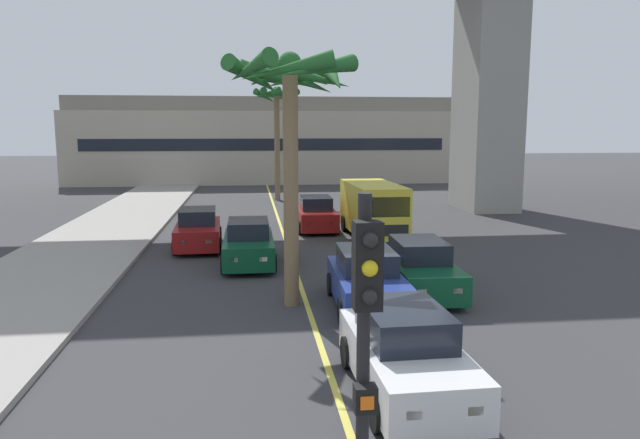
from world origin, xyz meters
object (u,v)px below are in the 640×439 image
at_px(car_queue_second, 198,230).
at_px(car_queue_third, 420,269).
at_px(palm_tree_near_median, 277,106).
at_px(palm_tree_mid_median, 290,97).
at_px(car_queue_fifth, 405,354).
at_px(palm_tree_far_median, 291,101).
at_px(traffic_light_median_near, 365,362).
at_px(car_queue_sixth, 249,244).
at_px(car_queue_front, 367,281).
at_px(car_queue_fourth, 316,215).
at_px(delivery_van, 373,208).

distance_m(car_queue_second, car_queue_third, 10.22).
xyz_separation_m(palm_tree_near_median, palm_tree_mid_median, (-0.42, -18.61, -0.33)).
relative_size(car_queue_fifth, palm_tree_near_median, 0.56).
xyz_separation_m(palm_tree_mid_median, palm_tree_far_median, (-0.35, -5.24, -0.39)).
xyz_separation_m(traffic_light_median_near, palm_tree_near_median, (0.90, 34.50, 3.44)).
relative_size(car_queue_third, car_queue_sixth, 1.01).
bearing_deg(car_queue_third, car_queue_front, -147.96).
height_order(car_queue_front, palm_tree_near_median, palm_tree_near_median).
distance_m(car_queue_fourth, palm_tree_near_median, 13.13).
distance_m(car_queue_third, traffic_light_median_near, 12.18).
height_order(car_queue_sixth, palm_tree_mid_median, palm_tree_mid_median).
xyz_separation_m(car_queue_sixth, palm_tree_mid_median, (1.51, 0.20, 5.10)).
relative_size(car_queue_second, car_queue_fourth, 1.01).
distance_m(car_queue_fifth, traffic_light_median_near, 5.71).
height_order(car_queue_fourth, palm_tree_mid_median, palm_tree_mid_median).
relative_size(car_queue_front, car_queue_fourth, 1.01).
distance_m(car_queue_fifth, palm_tree_mid_median, 12.05).
distance_m(car_queue_front, traffic_light_median_near, 10.66).
relative_size(car_queue_fourth, delivery_van, 0.78).
xyz_separation_m(car_queue_front, palm_tree_far_median, (-1.97, 0.39, 4.72)).
height_order(car_queue_front, car_queue_fourth, same).
bearing_deg(traffic_light_median_near, palm_tree_mid_median, 88.27).
distance_m(car_queue_front, car_queue_third, 2.10).
relative_size(car_queue_fifth, delivery_van, 0.78).
height_order(car_queue_second, palm_tree_mid_median, palm_tree_mid_median).
height_order(car_queue_fourth, delivery_van, delivery_van).
height_order(traffic_light_median_near, palm_tree_mid_median, palm_tree_mid_median).
xyz_separation_m(car_queue_fourth, palm_tree_far_median, (-2.01, -11.96, 4.72)).
relative_size(palm_tree_near_median, palm_tree_mid_median, 1.07).
bearing_deg(car_queue_second, car_queue_front, -59.26).
bearing_deg(delivery_van, car_queue_second, -168.47).
bearing_deg(car_queue_sixth, palm_tree_near_median, 84.13).
bearing_deg(car_queue_sixth, car_queue_fourth, 65.37).
distance_m(car_queue_sixth, traffic_light_median_near, 15.85).
height_order(car_queue_second, delivery_van, delivery_van).
bearing_deg(car_queue_front, car_queue_sixth, 119.96).
bearing_deg(delivery_van, car_queue_third, -93.29).
bearing_deg(traffic_light_median_near, car_queue_third, 71.16).
height_order(car_queue_sixth, palm_tree_near_median, palm_tree_near_median).
bearing_deg(car_queue_sixth, traffic_light_median_near, -86.24).
relative_size(car_queue_front, palm_tree_near_median, 0.56).
height_order(car_queue_fifth, palm_tree_near_median, palm_tree_near_median).
bearing_deg(car_queue_third, traffic_light_median_near, -108.84).
relative_size(palm_tree_mid_median, palm_tree_far_median, 1.04).
xyz_separation_m(car_queue_front, car_queue_sixth, (-3.13, 5.43, 0.00)).
xyz_separation_m(car_queue_third, car_queue_fifth, (-2.12, -6.32, 0.00)).
xyz_separation_m(car_queue_front, car_queue_second, (-5.13, 8.63, 0.00)).
xyz_separation_m(car_queue_fourth, car_queue_fifth, (-0.38, -17.55, 0.00)).
relative_size(car_queue_fifth, car_queue_sixth, 1.01).
bearing_deg(car_queue_fifth, palm_tree_near_median, 91.67).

